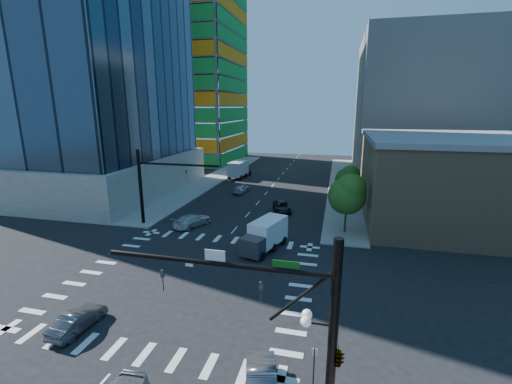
# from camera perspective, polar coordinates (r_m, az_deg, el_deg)

# --- Properties ---
(ground) EXTENTS (160.00, 160.00, 0.00)m
(ground) POSITION_cam_1_polar(r_m,az_deg,el_deg) (29.97, -10.60, -14.03)
(ground) COLOR black
(ground) RESTS_ON ground
(road_markings) EXTENTS (20.00, 20.00, 0.01)m
(road_markings) POSITION_cam_1_polar(r_m,az_deg,el_deg) (29.97, -10.60, -14.02)
(road_markings) COLOR silver
(road_markings) RESTS_ON ground
(sidewalk_ne) EXTENTS (5.00, 60.00, 0.15)m
(sidewalk_ne) POSITION_cam_1_polar(r_m,az_deg,el_deg) (65.50, 14.30, 1.32)
(sidewalk_ne) COLOR gray
(sidewalk_ne) RESTS_ON ground
(sidewalk_nw) EXTENTS (5.00, 60.00, 0.15)m
(sidewalk_nw) POSITION_cam_1_polar(r_m,az_deg,el_deg) (69.67, -6.71, 2.41)
(sidewalk_nw) COLOR gray
(sidewalk_nw) RESTS_ON ground
(construction_building) EXTENTS (25.16, 34.50, 70.60)m
(construction_building) POSITION_cam_1_polar(r_m,az_deg,el_deg) (94.84, -11.34, 20.19)
(construction_building) COLOR gray
(construction_building) RESTS_ON ground
(commercial_building) EXTENTS (20.50, 22.50, 10.60)m
(commercial_building) POSITION_cam_1_polar(r_m,az_deg,el_deg) (48.77, 29.64, 1.94)
(commercial_building) COLOR #9E7F5C
(commercial_building) RESTS_ON ground
(bg_building_ne) EXTENTS (24.00, 30.00, 28.00)m
(bg_building_ne) POSITION_cam_1_polar(r_m,az_deg,el_deg) (80.55, 25.46, 12.72)
(bg_building_ne) COLOR slate
(bg_building_ne) RESTS_ON ground
(signal_mast_se) EXTENTS (10.51, 2.48, 9.00)m
(signal_mast_se) POSITION_cam_1_polar(r_m,az_deg,el_deg) (15.39, 9.12, -21.79)
(signal_mast_se) COLOR black
(signal_mast_se) RESTS_ON sidewalk_se
(signal_mast_nw) EXTENTS (10.20, 0.40, 9.00)m
(signal_mast_nw) POSITION_cam_1_polar(r_m,az_deg,el_deg) (42.24, -17.05, 1.81)
(signal_mast_nw) COLOR black
(signal_mast_nw) RESTS_ON sidewalk_nw
(tree_south) EXTENTS (4.16, 4.16, 6.82)m
(tree_south) POSITION_cam_1_polar(r_m,az_deg,el_deg) (39.04, 15.12, -0.24)
(tree_south) COLOR #382316
(tree_south) RESTS_ON sidewalk_ne
(tree_north) EXTENTS (3.54, 3.52, 5.78)m
(tree_north) POSITION_cam_1_polar(r_m,az_deg,el_deg) (50.91, 15.14, 2.21)
(tree_north) COLOR #382316
(tree_north) RESTS_ON sidewalk_ne
(no_parking_sign) EXTENTS (0.30, 0.06, 2.20)m
(no_parking_sign) POSITION_cam_1_polar(r_m,az_deg,el_deg) (19.59, 9.65, -26.21)
(no_parking_sign) COLOR black
(no_parking_sign) RESTS_ON ground
(car_nb_far) EXTENTS (3.38, 5.30, 1.36)m
(car_nb_far) POSITION_cam_1_polar(r_m,az_deg,el_deg) (46.96, 4.33, -2.47)
(car_nb_far) COLOR black
(car_nb_far) RESTS_ON ground
(car_sb_near) EXTENTS (3.91, 5.42, 1.46)m
(car_sb_near) POSITION_cam_1_polar(r_m,az_deg,el_deg) (41.92, -10.56, -4.65)
(car_sb_near) COLOR silver
(car_sb_near) RESTS_ON ground
(car_sb_mid) EXTENTS (1.96, 4.37, 1.46)m
(car_sb_mid) POSITION_cam_1_polar(r_m,az_deg,el_deg) (57.11, -2.51, 0.59)
(car_sb_mid) COLOR silver
(car_sb_mid) RESTS_ON ground
(car_sb_cross) EXTENTS (1.63, 4.03, 1.30)m
(car_sb_cross) POSITION_cam_1_polar(r_m,az_deg,el_deg) (26.10, -27.59, -18.43)
(car_sb_cross) COLOR #454448
(car_sb_cross) RESTS_ON ground
(box_truck_near) EXTENTS (3.96, 6.07, 2.95)m
(box_truck_near) POSITION_cam_1_polar(r_m,az_deg,el_deg) (34.30, 1.29, -7.66)
(box_truck_near) COLOR black
(box_truck_near) RESTS_ON ground
(box_truck_far) EXTENTS (3.41, 6.67, 3.37)m
(box_truck_far) POSITION_cam_1_polar(r_m,az_deg,el_deg) (69.76, -2.65, 3.69)
(box_truck_far) COLOR black
(box_truck_far) RESTS_ON ground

